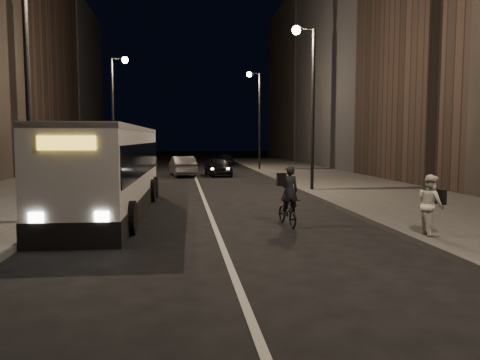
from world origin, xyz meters
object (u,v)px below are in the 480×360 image
object	(u,v)px
streetlight_left_far	(116,100)
pedestrian_woman	(431,205)
cyclist_on_bicycle	(288,206)
city_bus	(110,166)
car_mid	(182,166)
car_near	(218,167)
streetlight_right_mid	(308,86)
streetlight_right_far	(256,107)
car_far	(226,160)
streetlight_left_near	(36,51)

from	to	relation	value
streetlight_left_far	pedestrian_woman	distance (m)	24.42
cyclist_on_bicycle	pedestrian_woman	size ratio (longest dim) A/B	1.17
city_bus	car_mid	distance (m)	17.07
car_near	streetlight_right_mid	bearing A→B (deg)	-78.81
city_bus	pedestrian_woman	distance (m)	10.96
streetlight_right_far	car_near	xyz separation A→B (m)	(-3.64, -4.77, -4.69)
streetlight_right_mid	pedestrian_woman	size ratio (longest dim) A/B	5.00
streetlight_right_mid	car_far	xyz separation A→B (m)	(-1.73, 24.97, -4.81)
pedestrian_woman	car_mid	distance (m)	23.65
streetlight_left_near	streetlight_left_far	size ratio (longest dim) A/B	1.00
streetlight_right_far	streetlight_left_near	world-z (taller)	same
pedestrian_woman	city_bus	bearing A→B (deg)	59.42
streetlight_left_near	car_mid	bearing A→B (deg)	77.11
streetlight_right_mid	car_near	xyz separation A→B (m)	(-3.64, 11.23, -4.69)
pedestrian_woman	streetlight_right_mid	bearing A→B (deg)	3.49
streetlight_left_far	car_near	distance (m)	8.54
city_bus	streetlight_right_far	bearing A→B (deg)	68.83
city_bus	cyclist_on_bicycle	world-z (taller)	city_bus
city_bus	cyclist_on_bicycle	xyz separation A→B (m)	(5.91, -3.31, -1.09)
streetlight_left_far	car_mid	bearing A→B (deg)	16.97
streetlight_left_near	pedestrian_woman	xyz separation A→B (m)	(10.93, -3.39, -4.39)
streetlight_right_far	pedestrian_woman	distance (m)	27.74
city_bus	car_near	world-z (taller)	city_bus
streetlight_right_far	city_bus	world-z (taller)	streetlight_right_far
pedestrian_woman	car_far	distance (m)	36.41
car_near	city_bus	bearing A→B (deg)	-114.34
car_far	cyclist_on_bicycle	bearing A→B (deg)	-91.78
city_bus	car_near	distance (m)	17.56
streetlight_left_far	city_bus	distance (m)	15.99
car_near	car_mid	world-z (taller)	car_mid
cyclist_on_bicycle	pedestrian_woman	world-z (taller)	cyclist_on_bicycle
car_near	car_far	bearing A→B (deg)	75.32
streetlight_left_near	car_far	distance (m)	34.49
streetlight_right_far	cyclist_on_bicycle	world-z (taller)	streetlight_right_far
city_bus	streetlight_right_mid	bearing A→B (deg)	32.92
car_near	car_far	xyz separation A→B (m)	(1.91, 13.74, -0.12)
streetlight_left_near	car_far	size ratio (longest dim) A/B	2.12
streetlight_right_mid	streetlight_left_far	xyz separation A→B (m)	(-10.66, 10.00, 0.00)
streetlight_right_far	car_far	world-z (taller)	streetlight_right_far
streetlight_right_mid	streetlight_left_far	bearing A→B (deg)	136.84
streetlight_right_far	streetlight_left_far	distance (m)	12.24
streetlight_right_mid	car_far	world-z (taller)	streetlight_right_mid
streetlight_right_far	car_mid	bearing A→B (deg)	-143.29
city_bus	car_near	size ratio (longest dim) A/B	3.00
cyclist_on_bicycle	car_mid	bearing A→B (deg)	93.69
pedestrian_woman	car_mid	world-z (taller)	pedestrian_woman
streetlight_right_mid	city_bus	world-z (taller)	streetlight_right_mid
streetlight_right_far	streetlight_left_far	bearing A→B (deg)	-150.64
car_far	streetlight_right_mid	bearing A→B (deg)	-85.62
streetlight_right_far	car_near	world-z (taller)	streetlight_right_far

